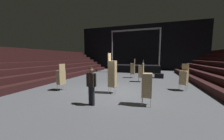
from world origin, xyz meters
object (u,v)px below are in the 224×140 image
object	(u,v)px
man_with_tie	(91,84)
chair_stack_front_left	(112,73)
chair_stack_mid_left	(133,68)
stage_riser	(135,68)
chair_stack_front_right	(147,84)
chair_stack_mid_right	(61,77)
chair_stack_rear_left	(141,71)
chair_stack_mid_centre	(184,77)
equipment_road_case	(159,76)

from	to	relation	value
man_with_tie	chair_stack_front_left	size ratio (longest dim) A/B	0.72
chair_stack_mid_left	stage_riser	bearing A→B (deg)	2.24
chair_stack_front_right	stage_riser	bearing A→B (deg)	-169.69
stage_riser	chair_stack_mid_right	size ratio (longest dim) A/B	3.99
man_with_tie	chair_stack_mid_right	world-z (taller)	chair_stack_mid_right
chair_stack_mid_left	chair_stack_rear_left	size ratio (longest dim) A/B	1.04
stage_riser	chair_stack_front_right	world-z (taller)	stage_riser
man_with_tie	chair_stack_mid_left	size ratio (longest dim) A/B	0.87
chair_stack_mid_left	chair_stack_mid_centre	distance (m)	5.59
chair_stack_front_left	chair_stack_mid_centre	world-z (taller)	chair_stack_front_left
chair_stack_mid_centre	equipment_road_case	size ratio (longest dim) A/B	1.99
stage_riser	chair_stack_front_right	distance (m)	13.19
chair_stack_front_right	chair_stack_mid_centre	bearing A→B (deg)	147.24
man_with_tie	chair_stack_mid_centre	xyz separation A→B (m)	(4.70, 4.15, -0.12)
chair_stack_mid_centre	man_with_tie	bearing A→B (deg)	71.17
stage_riser	chair_stack_mid_centre	xyz separation A→B (m)	(4.39, -9.62, 0.28)
stage_riser	equipment_road_case	bearing A→B (deg)	-57.79
chair_stack_front_left	chair_stack_rear_left	world-z (taller)	chair_stack_front_left
chair_stack_mid_right	chair_stack_mid_centre	xyz separation A→B (m)	(7.85, 2.48, 0.00)
chair_stack_mid_right	chair_stack_rear_left	distance (m)	6.67
chair_stack_mid_left	chair_stack_rear_left	world-z (taller)	chair_stack_mid_left
stage_riser	chair_stack_rear_left	xyz separation A→B (m)	(1.44, -7.59, 0.37)
stage_riser	chair_stack_mid_centre	world-z (taller)	stage_riser
chair_stack_front_right	chair_stack_mid_right	distance (m)	5.65
chair_stack_front_left	equipment_road_case	world-z (taller)	chair_stack_front_left
man_with_tie	chair_stack_front_left	distance (m)	2.15
chair_stack_front_left	man_with_tie	bearing A→B (deg)	-6.61
man_with_tie	equipment_road_case	size ratio (longest dim) A/B	1.99
chair_stack_mid_centre	chair_stack_mid_right	bearing A→B (deg)	47.29
man_with_tie	chair_stack_rear_left	bearing A→B (deg)	-92.43
equipment_road_case	man_with_tie	bearing A→B (deg)	-111.36
chair_stack_mid_left	equipment_road_case	bearing A→B (deg)	-77.30
man_with_tie	chair_stack_mid_left	world-z (taller)	chair_stack_mid_left
chair_stack_mid_centre	chair_stack_rear_left	bearing A→B (deg)	-4.87
chair_stack_front_right	chair_stack_mid_centre	size ratio (longest dim) A/B	1.09
chair_stack_front_left	equipment_road_case	distance (m)	7.45
man_with_tie	chair_stack_front_right	distance (m)	2.54
stage_riser	chair_stack_mid_right	xyz separation A→B (m)	(-3.46, -12.11, 0.28)
chair_stack_front_left	chair_stack_rear_left	bearing A→B (deg)	163.32
chair_stack_mid_centre	equipment_road_case	bearing A→B (deg)	-45.13
stage_riser	man_with_tie	xyz separation A→B (m)	(-0.31, -13.77, 0.40)
man_with_tie	chair_stack_rear_left	xyz separation A→B (m)	(1.76, 6.18, -0.03)
chair_stack_front_right	chair_stack_front_left	bearing A→B (deg)	-121.76
chair_stack_front_left	chair_stack_mid_left	bearing A→B (deg)	178.64
man_with_tie	chair_stack_mid_centre	world-z (taller)	chair_stack_mid_centre
stage_riser	chair_stack_mid_left	world-z (taller)	stage_riser
chair_stack_rear_left	chair_stack_mid_centre	bearing A→B (deg)	-127.59
man_with_tie	chair_stack_rear_left	distance (m)	6.43
chair_stack_front_left	chair_stack_mid_right	bearing A→B (deg)	-80.31
chair_stack_front_right	chair_stack_mid_right	world-z (taller)	chair_stack_front_right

